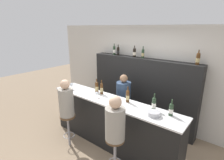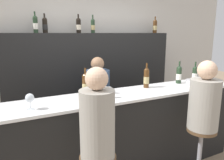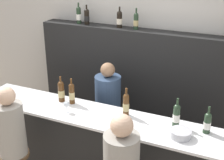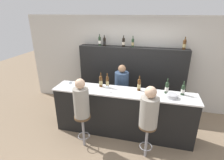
{
  "view_description": "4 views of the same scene",
  "coord_description": "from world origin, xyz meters",
  "px_view_note": "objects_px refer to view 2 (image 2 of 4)",
  "views": [
    {
      "loc": [
        2.14,
        -2.36,
        2.55
      ],
      "look_at": [
        -0.01,
        0.31,
        1.51
      ],
      "focal_mm": 28.0,
      "sensor_mm": 36.0,
      "label": 1
    },
    {
      "loc": [
        -1.38,
        -1.96,
        1.8
      ],
      "look_at": [
        -0.21,
        0.36,
        1.24
      ],
      "focal_mm": 35.0,
      "sensor_mm": 36.0,
      "label": 2
    },
    {
      "loc": [
        1.48,
        -2.53,
        2.82
      ],
      "look_at": [
        0.18,
        0.32,
        1.52
      ],
      "focal_mm": 50.0,
      "sensor_mm": 36.0,
      "label": 3
    },
    {
      "loc": [
        0.58,
        -3.11,
        2.69
      ],
      "look_at": [
        -0.22,
        0.18,
        1.35
      ],
      "focal_mm": 28.0,
      "sensor_mm": 36.0,
      "label": 4
    }
  ],
  "objects_px": {
    "wine_bottle_counter_0": "(86,84)",
    "guest_seated_left": "(97,119)",
    "wine_bottle_counter_1": "(98,83)",
    "wine_glass_1": "(110,90)",
    "bartender": "(98,109)",
    "wine_bottle_counter_2": "(146,78)",
    "wine_bottle_counter_4": "(195,74)",
    "wine_glass_0": "(30,98)",
    "guest_seated_right": "(204,100)",
    "bar_stool_right": "(201,142)",
    "wine_bottle_backbar_4": "(155,26)",
    "wine_bottle_counter_3": "(179,74)",
    "wine_bottle_backbar_3": "(93,26)",
    "wine_bottle_backbar_2": "(79,25)",
    "metal_bowl": "(194,83)",
    "wine_bottle_backbar_0": "(35,24)",
    "wine_bottle_backbar_1": "(45,25)"
  },
  "relations": [
    {
      "from": "wine_bottle_counter_0",
      "to": "guest_seated_left",
      "type": "distance_m",
      "value": 0.77
    },
    {
      "from": "wine_bottle_counter_0",
      "to": "wine_bottle_counter_1",
      "type": "distance_m",
      "value": 0.15
    },
    {
      "from": "wine_glass_1",
      "to": "bartender",
      "type": "distance_m",
      "value": 0.93
    },
    {
      "from": "wine_bottle_counter_2",
      "to": "wine_bottle_counter_0",
      "type": "bearing_deg",
      "value": -180.0
    },
    {
      "from": "wine_bottle_counter_4",
      "to": "wine_glass_0",
      "type": "relative_size",
      "value": 1.88
    },
    {
      "from": "wine_bottle_counter_2",
      "to": "guest_seated_right",
      "type": "xyz_separation_m",
      "value": [
        0.26,
        -0.74,
        -0.15
      ]
    },
    {
      "from": "bar_stool_right",
      "to": "guest_seated_right",
      "type": "height_order",
      "value": "guest_seated_right"
    },
    {
      "from": "wine_bottle_backbar_4",
      "to": "wine_glass_1",
      "type": "height_order",
      "value": "wine_bottle_backbar_4"
    },
    {
      "from": "bar_stool_right",
      "to": "wine_glass_1",
      "type": "bearing_deg",
      "value": 150.0
    },
    {
      "from": "wine_bottle_counter_3",
      "to": "wine_bottle_backbar_3",
      "type": "relative_size",
      "value": 1.12
    },
    {
      "from": "wine_bottle_backbar_3",
      "to": "wine_bottle_backbar_2",
      "type": "bearing_deg",
      "value": 180.0
    },
    {
      "from": "wine_glass_1",
      "to": "guest_seated_left",
      "type": "height_order",
      "value": "guest_seated_left"
    },
    {
      "from": "wine_bottle_counter_1",
      "to": "wine_bottle_backbar_2",
      "type": "xyz_separation_m",
      "value": [
        0.15,
        1.11,
        0.71
      ]
    },
    {
      "from": "wine_bottle_backbar_2",
      "to": "wine_bottle_backbar_3",
      "type": "height_order",
      "value": "wine_bottle_backbar_2"
    },
    {
      "from": "wine_bottle_counter_3",
      "to": "metal_bowl",
      "type": "relative_size",
      "value": 1.51
    },
    {
      "from": "wine_glass_0",
      "to": "metal_bowl",
      "type": "relative_size",
      "value": 0.74
    },
    {
      "from": "wine_glass_0",
      "to": "wine_glass_1",
      "type": "xyz_separation_m",
      "value": [
        0.85,
        0.0,
        -0.02
      ]
    },
    {
      "from": "wine_bottle_counter_3",
      "to": "metal_bowl",
      "type": "xyz_separation_m",
      "value": [
        0.1,
        -0.19,
        -0.09
      ]
    },
    {
      "from": "bar_stool_right",
      "to": "bartender",
      "type": "bearing_deg",
      "value": 119.95
    },
    {
      "from": "wine_bottle_counter_3",
      "to": "wine_bottle_backbar_2",
      "type": "relative_size",
      "value": 1.11
    },
    {
      "from": "bar_stool_right",
      "to": "wine_glass_0",
      "type": "bearing_deg",
      "value": 163.34
    },
    {
      "from": "wine_bottle_counter_2",
      "to": "wine_bottle_backbar_3",
      "type": "bearing_deg",
      "value": 105.83
    },
    {
      "from": "wine_bottle_counter_4",
      "to": "wine_glass_1",
      "type": "relative_size",
      "value": 2.25
    },
    {
      "from": "wine_bottle_backbar_2",
      "to": "wine_glass_0",
      "type": "bearing_deg",
      "value": -125.46
    },
    {
      "from": "wine_bottle_backbar_3",
      "to": "bar_stool_right",
      "type": "xyz_separation_m",
      "value": [
        0.57,
        -1.86,
        -1.36
      ]
    },
    {
      "from": "wine_bottle_backbar_0",
      "to": "guest_seated_left",
      "type": "height_order",
      "value": "wine_bottle_backbar_0"
    },
    {
      "from": "wine_bottle_counter_1",
      "to": "wine_bottle_counter_0",
      "type": "bearing_deg",
      "value": 180.0
    },
    {
      "from": "guest_seated_left",
      "to": "wine_bottle_counter_3",
      "type": "bearing_deg",
      "value": 24.84
    },
    {
      "from": "wine_bottle_backbar_2",
      "to": "guest_seated_left",
      "type": "xyz_separation_m",
      "value": [
        -0.47,
        -1.86,
        -0.84
      ]
    },
    {
      "from": "wine_glass_0",
      "to": "bar_stool_right",
      "type": "distance_m",
      "value": 1.95
    },
    {
      "from": "wine_bottle_backbar_3",
      "to": "wine_bottle_backbar_1",
      "type": "bearing_deg",
      "value": 180.0
    },
    {
      "from": "wine_bottle_backbar_4",
      "to": "wine_glass_1",
      "type": "relative_size",
      "value": 2.31
    },
    {
      "from": "bartender",
      "to": "wine_bottle_counter_2",
      "type": "bearing_deg",
      "value": -48.27
    },
    {
      "from": "wine_bottle_backbar_0",
      "to": "bartender",
      "type": "relative_size",
      "value": 0.21
    },
    {
      "from": "wine_bottle_counter_3",
      "to": "wine_bottle_counter_4",
      "type": "distance_m",
      "value": 0.32
    },
    {
      "from": "wine_bottle_backbar_3",
      "to": "guest_seated_right",
      "type": "relative_size",
      "value": 0.38
    },
    {
      "from": "wine_bottle_counter_0",
      "to": "wine_glass_0",
      "type": "bearing_deg",
      "value": -161.45
    },
    {
      "from": "wine_bottle_backbar_4",
      "to": "bartender",
      "type": "xyz_separation_m",
      "value": [
        -1.44,
        -0.57,
        -1.26
      ]
    },
    {
      "from": "wine_bottle_backbar_1",
      "to": "wine_bottle_backbar_4",
      "type": "distance_m",
      "value": 2.05
    },
    {
      "from": "wine_bottle_backbar_1",
      "to": "wine_bottle_backbar_3",
      "type": "distance_m",
      "value": 0.77
    },
    {
      "from": "wine_bottle_counter_0",
      "to": "wine_bottle_counter_3",
      "type": "bearing_deg",
      "value": 0.0
    },
    {
      "from": "wine_bottle_counter_4",
      "to": "wine_glass_1",
      "type": "xyz_separation_m",
      "value": [
        -1.55,
        -0.22,
        -0.02
      ]
    },
    {
      "from": "wine_bottle_backbar_0",
      "to": "bartender",
      "type": "distance_m",
      "value": 1.57
    },
    {
      "from": "metal_bowl",
      "to": "guest_seated_right",
      "type": "xyz_separation_m",
      "value": [
        -0.41,
        -0.55,
        -0.05
      ]
    },
    {
      "from": "wine_bottle_counter_4",
      "to": "guest_seated_left",
      "type": "xyz_separation_m",
      "value": [
        -1.93,
        -0.74,
        -0.11
      ]
    },
    {
      "from": "wine_bottle_counter_3",
      "to": "wine_bottle_backbar_0",
      "type": "xyz_separation_m",
      "value": [
        -1.8,
        1.11,
        0.72
      ]
    },
    {
      "from": "wine_glass_1",
      "to": "wine_bottle_counter_0",
      "type": "bearing_deg",
      "value": 133.79
    },
    {
      "from": "wine_bottle_counter_3",
      "to": "guest_seated_right",
      "type": "height_order",
      "value": "guest_seated_right"
    },
    {
      "from": "wine_bottle_counter_3",
      "to": "wine_bottle_backbar_3",
      "type": "xyz_separation_m",
      "value": [
        -0.89,
        1.11,
        0.71
      ]
    },
    {
      "from": "wine_bottle_counter_4",
      "to": "wine_bottle_backbar_1",
      "type": "distance_m",
      "value": 2.39
    }
  ]
}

